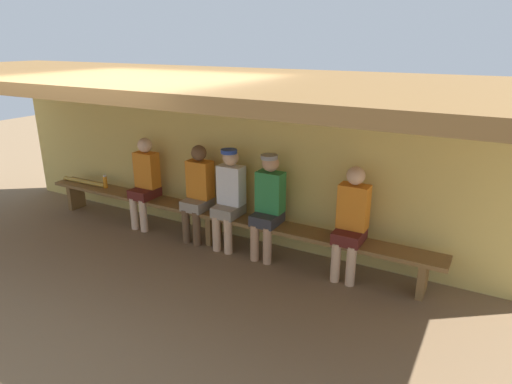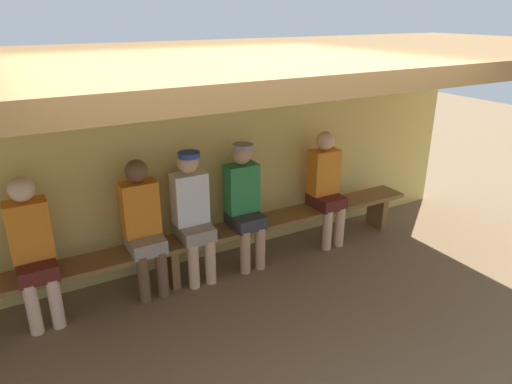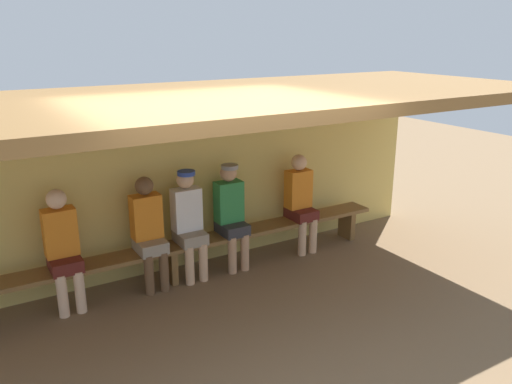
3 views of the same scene
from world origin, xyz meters
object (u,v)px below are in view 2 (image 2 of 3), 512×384
bench (170,249)px  player_in_blue (244,200)px  player_shirtless_tan (193,211)px  player_in_red (143,223)px  player_with_sunglasses (326,184)px  player_rightmost (33,246)px

bench → player_in_blue: size_ratio=4.46×
bench → player_shirtless_tan: bearing=0.8°
player_in_red → player_with_sunglasses: bearing=0.0°
bench → player_in_blue: bearing=0.2°
player_in_red → player_with_sunglasses: (2.15, 0.00, 0.00)m
player_in_red → player_in_blue: (1.08, 0.00, 0.02)m
player_with_sunglasses → bench: bearing=-179.9°
player_in_red → player_in_blue: size_ratio=0.99×
player_shirtless_tan → player_in_blue: 0.58m
player_shirtless_tan → player_in_red: 0.50m
player_rightmost → bench: bearing=-0.1°
player_in_red → player_in_blue: bearing=0.0°
player_in_blue → player_with_sunglasses: size_ratio=1.01×
player_rightmost → player_with_sunglasses: size_ratio=1.00×
bench → player_rightmost: (-1.20, 0.00, 0.34)m
player_in_blue → player_with_sunglasses: (1.07, -0.00, -0.02)m
player_in_blue → player_shirtless_tan: bearing=180.0°
player_shirtless_tan → player_rightmost: bearing=-180.0°
player_in_blue → player_in_red: bearing=-180.0°
player_with_sunglasses → player_shirtless_tan: bearing=180.0°
player_in_blue → player_with_sunglasses: 1.07m
player_in_blue → player_with_sunglasses: player_in_blue is taller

